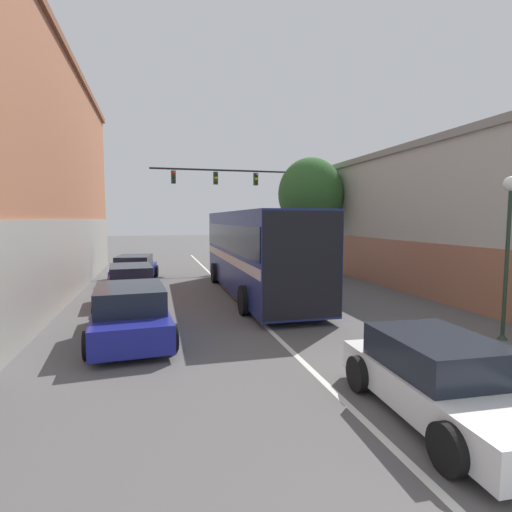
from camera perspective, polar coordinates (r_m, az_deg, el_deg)
lane_center_line at (r=15.92m, az=-2.49°, el=-6.37°), size 0.14×41.25×0.01m
building_right_storefront at (r=20.83m, az=27.36°, el=5.10°), size 6.60×18.48×6.49m
bus at (r=16.96m, az=0.04°, el=1.10°), size 2.91×11.29×3.53m
hatchback_foreground at (r=7.42m, az=25.03°, el=-15.71°), size 2.10×4.10×1.30m
parked_car_left_near at (r=21.61m, az=-16.91°, el=-1.77°), size 2.40×4.65×1.36m
parked_car_left_mid at (r=16.43m, az=-17.45°, el=-3.85°), size 2.23×4.60×1.44m
parked_car_left_far at (r=11.38m, az=-17.52°, el=-7.79°), size 2.40×4.78×1.46m
traffic_signal_gantry at (r=26.67m, az=-0.82°, el=9.17°), size 9.80×0.36×6.67m
street_lamp at (r=12.37m, az=32.37°, el=2.96°), size 0.39×0.39×4.33m
street_tree_near at (r=23.81m, az=7.83°, el=8.71°), size 3.84×3.46×6.78m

